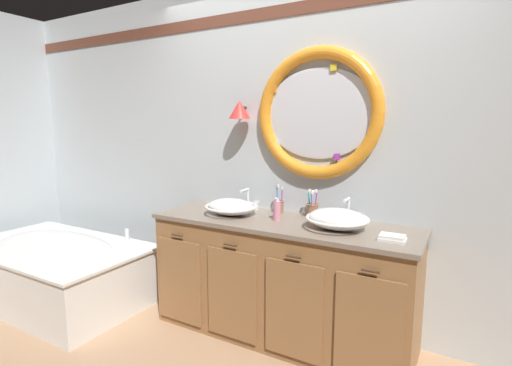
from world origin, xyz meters
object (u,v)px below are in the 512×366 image
Objects in this scene: sink_basin_left at (231,207)px; sink_basin_right at (337,219)px; soap_dispenser at (277,210)px; toothbrush_holder_left at (279,206)px; folded_hand_towel at (392,238)px; toothbrush_holder_right at (312,209)px; bathtub at (56,266)px.

sink_basin_right reaches higher than sink_basin_left.
sink_basin_left is 0.37m from soap_dispenser.
toothbrush_holder_left reaches higher than folded_hand_towel.
toothbrush_holder_right is (0.55, 0.22, -0.00)m from sink_basin_left.
soap_dispenser is 0.80m from folded_hand_towel.
toothbrush_holder_left is at bearing 38.73° from sink_basin_left.
toothbrush_holder_right is 0.28m from soap_dispenser.
toothbrush_holder_right is at bearing -0.81° from toothbrush_holder_left.
toothbrush_holder_right is (0.27, -0.00, 0.00)m from toothbrush_holder_left.
soap_dispenser is 1.08× the size of folded_hand_towel.
toothbrush_holder_left is at bearing 160.56° from folded_hand_towel.
sink_basin_right is at bearing -41.36° from toothbrush_holder_right.
bathtub is 10.15× the size of soap_dispenser.
sink_basin_left is 0.60m from toothbrush_holder_right.
sink_basin_right is at bearing 10.18° from bathtub.
toothbrush_holder_right is at bearing 22.09° from sink_basin_left.
toothbrush_holder_right reaches higher than sink_basin_left.
toothbrush_holder_left is (1.82, 0.65, 0.61)m from bathtub.
toothbrush_holder_left reaches higher than sink_basin_right.
toothbrush_holder_left is 1.05× the size of toothbrush_holder_right.
toothbrush_holder_left is at bearing 112.11° from soap_dispenser.
sink_basin_left is 1.16m from folded_hand_towel.
sink_basin_right is at bearing 0.00° from sink_basin_left.
bathtub is 2.06m from soap_dispenser.
sink_basin_left is at bearing 15.30° from bathtub.
soap_dispenser is at bearing -131.80° from toothbrush_holder_right.
sink_basin_right is (2.35, 0.42, 0.62)m from bathtub.
bathtub is 10.99× the size of folded_hand_towel.
sink_basin_right is 2.68× the size of folded_hand_towel.
toothbrush_holder_right is at bearing 17.15° from bathtub.
folded_hand_towel is at bearing -12.93° from sink_basin_right.
bathtub is 1.71m from sink_basin_left.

